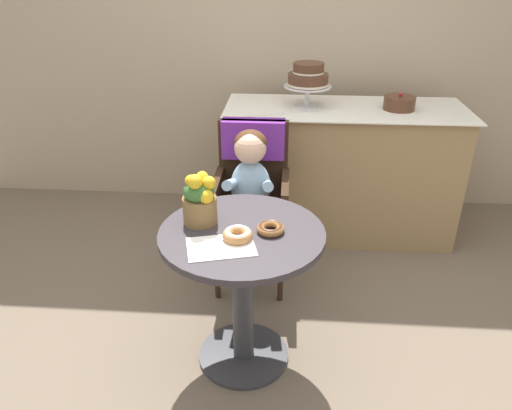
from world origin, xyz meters
name	(u,v)px	position (x,y,z in m)	size (l,w,h in m)	color
ground_plane	(244,356)	(0.00, 0.00, 0.00)	(8.00, 8.00, 0.00)	#6B5B4C
back_wall	(266,22)	(0.00, 1.85, 1.35)	(4.80, 0.10, 2.70)	tan
cafe_table	(243,272)	(0.00, 0.00, 0.51)	(0.72, 0.72, 0.72)	#332D33
wicker_chair	(252,178)	(-0.01, 0.73, 0.64)	(0.42, 0.45, 0.95)	#332114
seated_child	(250,183)	(-0.01, 0.58, 0.68)	(0.27, 0.32, 0.73)	#8CADCC
paper_napkin	(221,247)	(-0.07, -0.14, 0.72)	(0.27, 0.19, 0.00)	white
donut_front	(271,228)	(0.12, 0.00, 0.74)	(0.12, 0.12, 0.04)	#936033
donut_mid	(238,234)	(-0.01, -0.07, 0.74)	(0.13, 0.13, 0.04)	#AD7542
flower_vase	(200,199)	(-0.19, 0.06, 0.84)	(0.15, 0.15, 0.24)	brown
display_counter	(341,172)	(0.55, 1.30, 0.45)	(1.56, 0.62, 0.90)	#93754C
tiered_cake_stand	(308,78)	(0.30, 1.30, 1.09)	(0.30, 0.30, 0.28)	silver
round_layer_cake	(399,103)	(0.88, 1.29, 0.94)	(0.20, 0.20, 0.11)	#4C2D1E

